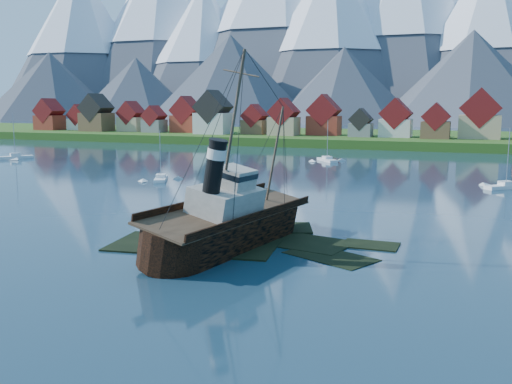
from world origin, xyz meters
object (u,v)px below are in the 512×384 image
(tugboat_wreck, at_px, (231,220))
(sailboat_d, at_px, (506,187))
(sailboat_a, at_px, (161,179))
(sailboat_b, at_px, (15,158))
(sailboat_c, at_px, (327,160))

(tugboat_wreck, height_order, sailboat_d, tugboat_wreck)
(sailboat_a, height_order, sailboat_d, sailboat_d)
(sailboat_b, bearing_deg, sailboat_c, 52.11)
(sailboat_a, distance_m, sailboat_d, 65.18)
(tugboat_wreck, relative_size, sailboat_d, 2.43)
(sailboat_b, relative_size, sailboat_c, 1.17)
(sailboat_d, bearing_deg, tugboat_wreck, -70.05)
(tugboat_wreck, xyz_separation_m, sailboat_d, (30.16, 55.17, -2.52))
(tugboat_wreck, xyz_separation_m, sailboat_a, (-33.75, 42.36, -2.55))
(sailboat_a, bearing_deg, sailboat_c, 39.73)
(sailboat_a, distance_m, sailboat_c, 52.79)
(tugboat_wreck, distance_m, sailboat_a, 54.22)
(sailboat_a, relative_size, sailboat_c, 0.92)
(tugboat_wreck, bearing_deg, sailboat_b, 155.04)
(sailboat_c, relative_size, sailboat_d, 0.99)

